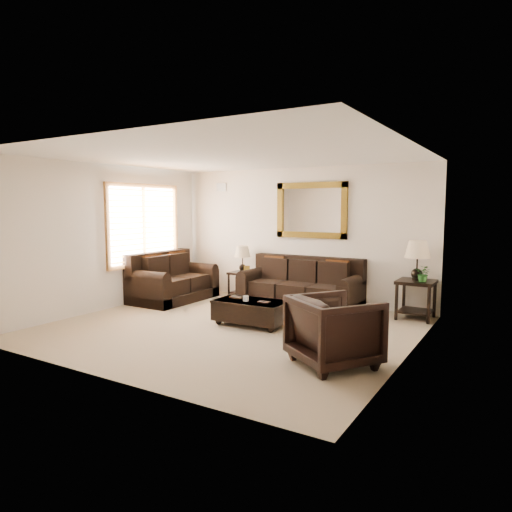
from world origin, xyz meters
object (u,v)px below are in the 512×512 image
Objects in this scene: coffee_table at (251,310)px; armchair at (334,327)px; loveseat at (171,282)px; end_table_left at (243,264)px; end_table_right at (417,268)px; sofa at (301,289)px.

coffee_table is 1.29× the size of armchair.
loveseat is at bearing 11.13° from armchair.
end_table_left is at bearing 123.85° from coffee_table.
end_table_right reaches higher than coffee_table.
sofa is 3.32m from armchair.
end_table_left is 4.39m from armchair.
loveseat is (-2.55, -0.85, 0.02)m from sofa.
end_table_left reaches higher than armchair.
end_table_left reaches higher than sofa.
loveseat is 4.80m from end_table_right.
coffee_table is (2.47, -0.86, -0.11)m from loveseat.
end_table_right reaches higher than sofa.
armchair is (4.33, -1.96, 0.11)m from loveseat.
loveseat is 1.87× the size of armchair.
armchair is at bearing -57.65° from sofa.
end_table_right is 1.11× the size of coffee_table.
end_table_left is 0.81× the size of end_table_right.
sofa is at bearing 84.90° from coffee_table.
end_table_left is 2.37m from coffee_table.
armchair reaches higher than coffee_table.
armchair is (1.78, -2.80, 0.13)m from sofa.
sofa is at bearing -22.21° from armchair.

